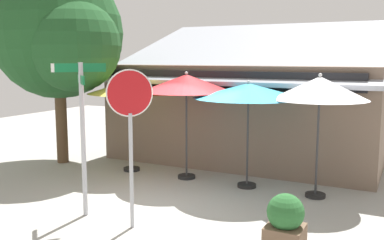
# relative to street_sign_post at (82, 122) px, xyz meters

# --- Properties ---
(ground_plane) EXTENTS (28.00, 28.00, 0.10)m
(ground_plane) POSITION_rel_street_sign_post_xyz_m (0.94, 1.43, -1.88)
(ground_plane) COLOR #9E9B93
(cafe_building) EXTENTS (8.15, 5.86, 4.25)m
(cafe_building) POSITION_rel_street_sign_post_xyz_m (1.12, 6.80, -0.32)
(cafe_building) COLOR #705B4C
(cafe_building) RESTS_ON ground
(street_sign_post) EXTENTS (0.72, 0.75, 2.95)m
(street_sign_post) POSITION_rel_street_sign_post_xyz_m (0.00, 0.00, 0.00)
(street_sign_post) COLOR #A8AAB2
(street_sign_post) RESTS_ON ground
(stop_sign) EXTENTS (0.57, 0.62, 2.84)m
(stop_sign) POSITION_rel_street_sign_post_xyz_m (1.17, -0.10, 0.18)
(stop_sign) COLOR #A8AAB2
(stop_sign) RESTS_ON ground
(patio_umbrella_mustard_left) EXTENTS (2.25, 2.25, 2.51)m
(patio_umbrella_mustard_left) POSITION_rel_street_sign_post_xyz_m (-1.15, 3.22, 0.41)
(patio_umbrella_mustard_left) COLOR black
(patio_umbrella_mustard_left) RESTS_ON ground
(patio_umbrella_crimson_center) EXTENTS (2.30, 2.30, 2.70)m
(patio_umbrella_crimson_center) POSITION_rel_street_sign_post_xyz_m (0.53, 3.22, 0.57)
(patio_umbrella_crimson_center) COLOR black
(patio_umbrella_crimson_center) RESTS_ON ground
(patio_umbrella_teal_right) EXTENTS (2.54, 2.54, 2.53)m
(patio_umbrella_teal_right) POSITION_rel_street_sign_post_xyz_m (2.16, 3.19, 0.44)
(patio_umbrella_teal_right) COLOR black
(patio_umbrella_teal_right) RESTS_ON ground
(patio_umbrella_ivory_far_right) EXTENTS (2.05, 2.05, 2.71)m
(patio_umbrella_ivory_far_right) POSITION_rel_street_sign_post_xyz_m (3.76, 3.16, 0.54)
(patio_umbrella_ivory_far_right) COLOR black
(patio_umbrella_ivory_far_right) RESTS_ON ground
(shade_tree) EXTENTS (4.07, 3.68, 5.55)m
(shade_tree) POSITION_rel_street_sign_post_xyz_m (-3.27, 3.00, 1.79)
(shade_tree) COLOR brown
(shade_tree) RESTS_ON ground
(sidewalk_planter) EXTENTS (0.58, 0.58, 0.97)m
(sidewalk_planter) POSITION_rel_street_sign_post_xyz_m (3.91, 0.06, -1.34)
(sidewalk_planter) COLOR brown
(sidewalk_planter) RESTS_ON ground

